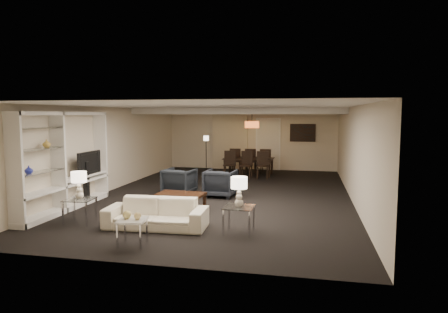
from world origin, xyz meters
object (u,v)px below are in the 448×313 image
coffee_table (181,201)px  floor_lamp (206,154)px  dining_table (249,167)px  vase_amber (47,143)px  armchair_left (179,182)px  vase_blue (29,170)px  side_table_left (80,211)px  chair_nm (246,165)px  table_lamp_right (239,192)px  side_table_right (239,220)px  armchair_right (220,183)px  chair_fl (236,160)px  chair_fm (251,161)px  pendant_light (252,125)px  chair_nr (262,165)px  sofa (156,213)px  marble_table (133,232)px  television (86,163)px  table_lamp_left (79,185)px  floor_speaker (86,183)px  chair_fr (266,161)px  chair_nl (230,164)px

coffee_table → floor_lamp: (-1.02, 6.37, 0.52)m
dining_table → vase_amber: bearing=-115.1°
armchair_left → vase_blue: bearing=67.8°
side_table_left → chair_nm: 7.15m
table_lamp_right → floor_lamp: 8.42m
side_table_right → dining_table: 7.41m
side_table_left → dining_table: size_ratio=0.30×
coffee_table → armchair_right: bearing=70.6°
chair_fl → chair_fm: size_ratio=1.00×
side_table_right → chair_fl: (-1.51, 8.00, 0.22)m
pendant_light → chair_nr: bearing=-40.6°
side_table_left → chair_nr: size_ratio=0.58×
coffee_table → chair_nr: (1.39, 5.10, 0.28)m
chair_nr → chair_fm: same height
coffee_table → sofa: bearing=-90.0°
side_table_right → marble_table: side_table_right is taller
armchair_right → television: size_ratio=0.81×
pendant_light → table_lamp_left: bearing=-110.5°
vase_amber → dining_table: size_ratio=0.10×
side_table_right → television: television is taller
television → floor_speaker: size_ratio=0.94×
table_lamp_left → vase_amber: 1.32m
sofa → floor_speaker: bearing=143.8°
sofa → armchair_right: size_ratio=2.45×
coffee_table → vase_amber: (-2.67, -1.27, 1.45)m
armchair_right → armchair_left: bearing=4.2°
sofa → table_lamp_left: (-1.70, 0.00, 0.51)m
vase_blue → chair_fr: size_ratio=0.18×
television → chair_fl: 6.82m
side_table_right → vase_amber: size_ratio=3.11×
sofa → coffee_table: (0.00, 1.60, -0.10)m
chair_nr → chair_nl: bearing=175.2°
table_lamp_left → television: 2.06m
dining_table → chair_nm: 0.67m
pendant_light → chair_fr: 1.76m
armchair_left → floor_lamp: 4.70m
chair_fr → chair_fl: bearing=4.4°
sofa → side_table_left: 1.70m
marble_table → vase_blue: 2.94m
vase_amber → coffee_table: bearing=25.4°
side_table_right → floor_lamp: 8.43m
vase_blue → chair_nr: vase_blue is taller
table_lamp_left → chair_nl: table_lamp_left is taller
coffee_table → dining_table: 5.81m
chair_nl → side_table_right: bearing=-82.3°
side_table_left → marble_table: bearing=-32.9°
vase_blue → armchair_right: bearing=47.6°
television → pendant_light: bearing=-34.2°
sofa → side_table_right: 1.70m
table_lamp_right → armchair_left: bearing=124.9°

